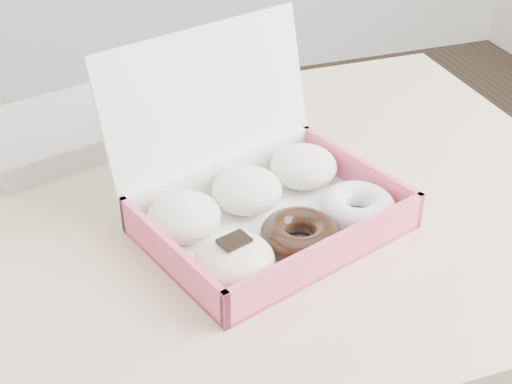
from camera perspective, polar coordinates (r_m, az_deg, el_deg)
name	(u,v)px	position (r m, az deg, el deg)	size (l,w,h in m)	color
table	(198,253)	(1.07, -4.69, -4.91)	(1.20, 0.80, 0.75)	#D4C08B
donut_box	(261,201)	(0.97, 0.43, -0.69)	(0.41, 0.38, 0.24)	white
newspapers	(59,132)	(1.22, -15.51, 4.66)	(0.26, 0.21, 0.04)	silver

